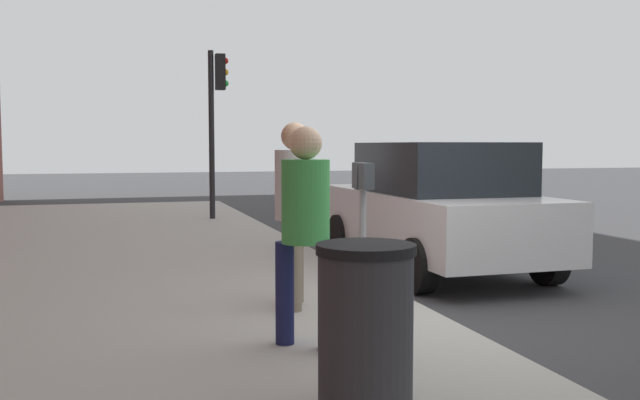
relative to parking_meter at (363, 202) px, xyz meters
The scene contains 8 objects.
ground_plane 1.37m from the parking_meter, 131.56° to the right, with size 80.00×80.00×0.00m, color #38383A.
sidewalk_slab 2.74m from the parking_meter, 100.93° to the left, with size 28.00×6.00×0.15m, color #A8A59E.
parking_meter is the anchor object (origin of this frame).
pedestrian_at_meter 0.69m from the parking_meter, 87.24° to the left, with size 0.53×0.39×1.81m.
pedestrian_bystander 1.66m from the parking_meter, 144.56° to the left, with size 0.41×0.43×1.73m.
parked_sedan_near 2.97m from the parking_meter, 39.68° to the right, with size 4.42×2.00×1.77m.
traffic_signal 8.81m from the parking_meter, ahead, with size 0.24×0.44×3.60m.
trash_bin 3.01m from the parking_meter, 160.43° to the left, with size 0.59×0.59×1.01m.
Camera 1 is at (-6.17, 2.95, 1.73)m, focal length 39.87 mm.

